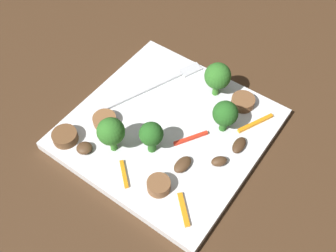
# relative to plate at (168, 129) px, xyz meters

# --- Properties ---
(ground_plane) EXTENTS (1.40, 1.40, 0.00)m
(ground_plane) POSITION_rel_plate_xyz_m (0.00, 0.00, -0.01)
(ground_plane) COLOR #422B19
(plate) EXTENTS (0.26, 0.26, 0.01)m
(plate) POSITION_rel_plate_xyz_m (0.00, 0.00, 0.00)
(plate) COLOR white
(plate) RESTS_ON ground_plane
(fork) EXTENTS (0.17, 0.08, 0.00)m
(fork) POSITION_rel_plate_xyz_m (0.06, 0.06, 0.01)
(fork) COLOR silver
(fork) RESTS_ON plate
(broccoli_floret_0) EXTENTS (0.03, 0.03, 0.05)m
(broccoli_floret_0) POSITION_rel_plate_xyz_m (-0.05, -0.01, 0.04)
(broccoli_floret_0) COLOR #296420
(broccoli_floret_0) RESTS_ON plate
(broccoli_floret_1) EXTENTS (0.04, 0.04, 0.06)m
(broccoli_floret_1) POSITION_rel_plate_xyz_m (-0.07, 0.04, 0.05)
(broccoli_floret_1) COLOR #347525
(broccoli_floret_1) RESTS_ON plate
(broccoli_floret_2) EXTENTS (0.04, 0.04, 0.05)m
(broccoli_floret_2) POSITION_rel_plate_xyz_m (0.04, -0.07, 0.04)
(broccoli_floret_2) COLOR #296420
(broccoli_floret_2) RESTS_ON plate
(broccoli_floret_3) EXTENTS (0.04, 0.04, 0.06)m
(broccoli_floret_3) POSITION_rel_plate_xyz_m (0.09, -0.02, 0.04)
(broccoli_floret_3) COLOR #347525
(broccoli_floret_3) RESTS_ON plate
(sausage_slice_0) EXTENTS (0.05, 0.05, 0.01)m
(sausage_slice_0) POSITION_rel_plate_xyz_m (0.10, -0.07, 0.01)
(sausage_slice_0) COLOR brown
(sausage_slice_0) RESTS_ON plate
(sausage_slice_1) EXTENTS (0.05, 0.05, 0.01)m
(sausage_slice_1) POSITION_rel_plate_xyz_m (-0.10, 0.10, 0.01)
(sausage_slice_1) COLOR brown
(sausage_slice_1) RESTS_ON plate
(sausage_slice_2) EXTENTS (0.03, 0.03, 0.01)m
(sausage_slice_2) POSITION_rel_plate_xyz_m (-0.05, 0.08, 0.01)
(sausage_slice_2) COLOR brown
(sausage_slice_2) RESTS_ON plate
(sausage_slice_3) EXTENTS (0.04, 0.04, 0.01)m
(sausage_slice_3) POSITION_rel_plate_xyz_m (-0.09, -0.05, 0.01)
(sausage_slice_3) COLOR brown
(sausage_slice_3) RESTS_ON plate
(mushroom_0) EXTENTS (0.03, 0.02, 0.01)m
(mushroom_0) POSITION_rel_plate_xyz_m (-0.04, -0.06, 0.01)
(mushroom_0) COLOR #4C331E
(mushroom_0) RESTS_ON plate
(mushroom_1) EXTENTS (0.03, 0.02, 0.01)m
(mushroom_1) POSITION_rel_plate_xyz_m (0.03, -0.10, 0.01)
(mushroom_1) COLOR #422B19
(mushroom_1) RESTS_ON plate
(mushroom_2) EXTENTS (0.03, 0.03, 0.01)m
(mushroom_2) POSITION_rel_plate_xyz_m (-0.10, 0.07, 0.01)
(mushroom_2) COLOR #4C331E
(mushroom_2) RESTS_ON plate
(mushroom_3) EXTENTS (0.03, 0.03, 0.01)m
(mushroom_3) POSITION_rel_plate_xyz_m (-0.01, -0.09, 0.01)
(mushroom_3) COLOR #4C331E
(mushroom_3) RESTS_ON plate
(pepper_strip_0) EXTENTS (0.05, 0.03, 0.00)m
(pepper_strip_0) POSITION_rel_plate_xyz_m (0.00, -0.04, 0.01)
(pepper_strip_0) COLOR red
(pepper_strip_0) RESTS_ON plate
(pepper_strip_1) EXTENTS (0.03, 0.04, 0.00)m
(pepper_strip_1) POSITION_rel_plate_xyz_m (-0.10, -0.00, 0.01)
(pepper_strip_1) COLOR orange
(pepper_strip_1) RESTS_ON plate
(pepper_strip_2) EXTENTS (0.06, 0.03, 0.00)m
(pepper_strip_2) POSITION_rel_plate_xyz_m (0.08, -0.10, 0.01)
(pepper_strip_2) COLOR orange
(pepper_strip_2) RESTS_ON plate
(pepper_strip_3) EXTENTS (0.04, 0.04, 0.00)m
(pepper_strip_3) POSITION_rel_plate_xyz_m (-0.09, -0.09, 0.01)
(pepper_strip_3) COLOR orange
(pepper_strip_3) RESTS_ON plate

